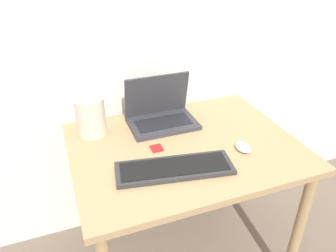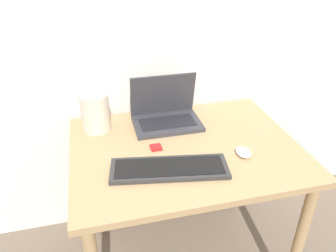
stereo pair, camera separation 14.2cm
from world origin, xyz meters
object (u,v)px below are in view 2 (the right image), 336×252
keyboard (169,168)px  mp3_player (156,147)px  vase (94,105)px  mouse (243,152)px  laptop (166,113)px

keyboard → mp3_player: bearing=96.4°
vase → mp3_player: 0.36m
mouse → vase: bearing=147.8°
keyboard → mouse: mouse is taller
vase → mp3_player: vase is taller
laptop → mouse: bearing=-54.5°
mp3_player → mouse: bearing=-21.6°
laptop → mouse: 0.44m
laptop → vase: vase is taller
laptop → vase: (-0.34, 0.02, 0.08)m
laptop → vase: size_ratio=1.25×
keyboard → vase: size_ratio=1.86×
mouse → mp3_player: bearing=158.4°
keyboard → vase: 0.49m
laptop → mp3_player: size_ratio=6.46×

